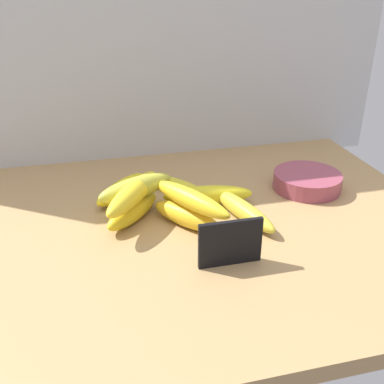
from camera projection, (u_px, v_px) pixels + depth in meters
The scene contains 13 objects.
counter_top at pixel (173, 233), 87.75cm from camera, with size 110.00×76.00×3.00cm, color #A88353.
back_wall at pixel (138, 30), 106.46cm from camera, with size 130.00×2.00×70.00cm, color silver.
chalkboard_sign at pixel (230, 244), 74.60cm from camera, with size 11.00×1.80×8.40cm.
fruit_bowl at pixel (307, 181), 101.34cm from camera, with size 15.26×15.26×3.79cm, color #944153.
banana_0 at pixel (122, 189), 97.47cm from camera, with size 16.50×3.92×3.92cm, color yellow.
banana_1 at pixel (243, 210), 89.33cm from camera, with size 19.28×3.72×3.72cm, color gold.
banana_2 at pixel (133, 211), 88.59cm from camera, with size 15.72×4.18×4.18cm, color yellow.
banana_3 at pixel (175, 185), 99.91cm from camera, with size 15.39×3.23×3.23cm, color yellow.
banana_4 at pixel (208, 195), 94.79cm from camera, with size 19.12×4.06×4.06cm, color yellow.
banana_5 at pixel (187, 217), 86.47cm from camera, with size 15.68×4.19×4.19cm, color yellow.
banana_6 at pixel (133, 193), 86.29cm from camera, with size 19.60×4.13×4.13cm, color yellow.
banana_7 at pixel (136, 188), 88.19cm from camera, with size 16.44×4.30×4.30cm, color gold.
banana_8 at pixel (191, 199), 84.43cm from camera, with size 19.61×3.77×3.77cm, color yellow.
Camera 1 is at (-14.17, -73.39, 48.33)cm, focal length 41.76 mm.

